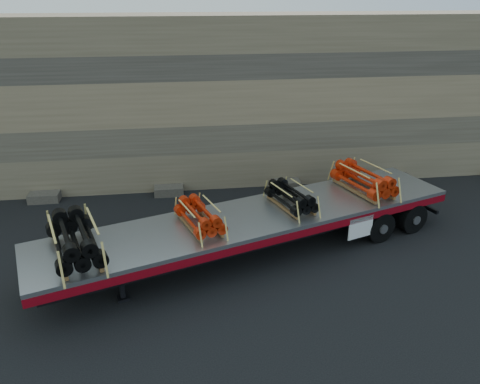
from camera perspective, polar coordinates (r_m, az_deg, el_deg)
The scene contains 7 objects.
ground at distance 15.83m, azimuth 2.30°, elevation -6.53°, with size 120.00×120.00×0.00m, color black.
rock_wall at distance 20.60m, azimuth -0.68°, elevation 11.16°, with size 44.00×3.00×7.00m, color #7A6B54.
trailer at distance 15.09m, azimuth 1.87°, elevation -5.12°, with size 13.82×2.66×1.38m, color #9B9DA1, non-canonical shape.
bundle_front at distance 13.18m, azimuth -19.48°, elevation -5.54°, with size 1.24×2.49×0.88m, color black, non-canonical shape.
bundle_midfront at distance 13.92m, azimuth -4.95°, elevation -3.04°, with size 0.95×1.91×0.68m, color red, non-canonical shape.
bundle_midrear at distance 15.23m, azimuth 6.23°, elevation -0.67°, with size 0.94×1.88×0.66m, color black, non-canonical shape.
bundle_rear at distance 16.89m, azimuth 14.84°, elevation 1.43°, with size 1.15×2.31×0.82m, color red, non-canonical shape.
Camera 1 is at (-2.46, -13.47, 7.95)m, focal length 35.00 mm.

